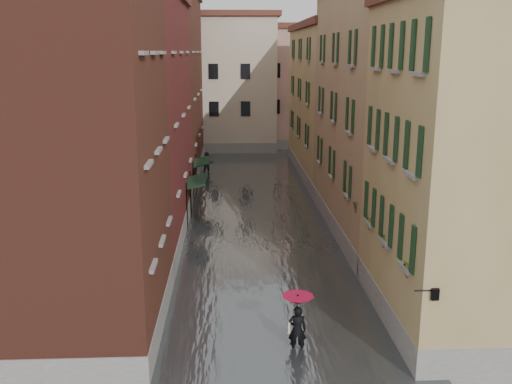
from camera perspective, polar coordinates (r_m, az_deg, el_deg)
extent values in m
plane|color=#5B5B5E|center=(23.29, 1.39, -11.06)|extent=(120.00, 120.00, 0.00)
cube|color=#505558|center=(35.45, -0.07, -2.02)|extent=(10.00, 60.00, 0.20)
cube|color=brown|center=(20.10, -18.44, 3.66)|extent=(6.00, 8.00, 13.00)
cube|color=maroon|center=(30.76, -12.97, 6.87)|extent=(6.00, 14.00, 12.50)
cube|color=brown|center=(45.48, -9.70, 10.14)|extent=(6.00, 16.00, 14.00)
cube|color=#9F8752|center=(21.27, 21.06, 1.92)|extent=(6.00, 8.00, 11.50)
cube|color=tan|center=(31.42, 13.23, 7.46)|extent=(6.00, 14.00, 13.00)
cube|color=#9F8752|center=(46.04, 8.13, 8.68)|extent=(6.00, 16.00, 11.50)
cube|color=beige|center=(59.17, -4.14, 10.64)|extent=(12.00, 9.00, 13.00)
cube|color=#CE9790|center=(61.64, 4.45, 10.30)|extent=(10.00, 9.00, 12.00)
cube|color=black|center=(33.08, -5.91, 1.12)|extent=(1.09, 3.14, 0.31)
cylinder|color=black|center=(31.87, -6.91, -1.53)|extent=(0.06, 0.06, 2.80)
cylinder|color=black|center=(34.90, -6.55, -0.16)|extent=(0.06, 0.06, 2.80)
cube|color=black|center=(38.89, -5.44, 3.05)|extent=(1.09, 3.14, 0.31)
cylinder|color=black|center=(37.62, -6.27, 0.87)|extent=(0.06, 0.06, 2.80)
cylinder|color=black|center=(40.68, -6.00, 1.87)|extent=(0.06, 0.06, 2.80)
cylinder|color=black|center=(17.41, 16.50, -9.43)|extent=(0.60, 0.05, 0.05)
cube|color=black|center=(17.55, 17.42, -9.67)|extent=(0.22, 0.22, 0.35)
cube|color=beige|center=(17.55, 17.42, -9.67)|extent=(0.14, 0.14, 0.24)
cube|color=#9D3933|center=(18.71, 15.25, -7.52)|extent=(0.22, 0.85, 0.18)
imported|color=#265926|center=(18.56, 15.34, -6.31)|extent=(0.59, 0.51, 0.66)
cube|color=#9D3933|center=(21.21, 12.99, -4.82)|extent=(0.22, 0.85, 0.18)
imported|color=#265926|center=(21.08, 13.05, -3.73)|extent=(0.59, 0.51, 0.66)
cube|color=#9D3933|center=(23.23, 11.56, -3.09)|extent=(0.22, 0.85, 0.18)
imported|color=#265926|center=(23.11, 11.61, -2.10)|extent=(0.59, 0.51, 0.66)
cube|color=#9D3933|center=(25.51, 10.24, -1.50)|extent=(0.22, 0.85, 0.18)
imported|color=#265926|center=(25.41, 10.28, -0.58)|extent=(0.59, 0.51, 0.66)
cube|color=#9D3933|center=(27.75, 9.18, -0.20)|extent=(0.22, 0.85, 0.18)
imported|color=#265926|center=(27.65, 9.21, 0.64)|extent=(0.59, 0.51, 0.66)
imported|color=black|center=(19.49, 4.14, -13.59)|extent=(0.64, 0.44, 1.69)
cube|color=beige|center=(19.45, 3.29, -13.27)|extent=(0.08, 0.30, 0.38)
cylinder|color=black|center=(19.26, 4.17, -12.25)|extent=(0.02, 0.02, 1.00)
cone|color=#A50B2F|center=(19.02, 4.20, -10.71)|extent=(1.06, 1.06, 0.28)
imported|color=black|center=(46.47, -4.85, 2.84)|extent=(1.06, 0.91, 1.89)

